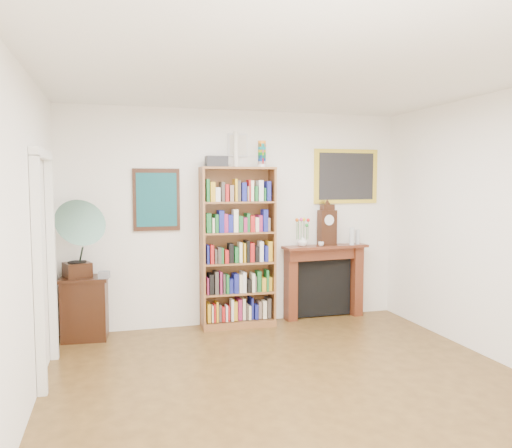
{
  "coord_description": "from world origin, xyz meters",
  "views": [
    {
      "loc": [
        -1.56,
        -3.87,
        1.87
      ],
      "look_at": [
        -0.0,
        1.6,
        1.39
      ],
      "focal_mm": 35.0,
      "sensor_mm": 36.0,
      "label": 1
    }
  ],
  "objects_px": {
    "side_cabinet": "(85,308)",
    "cd_stack": "(104,275)",
    "bottle_left": "(352,236)",
    "teacup": "(321,244)",
    "bottle_right": "(358,237)",
    "mantel_clock": "(327,226)",
    "bookshelf": "(238,238)",
    "gramophone": "(75,235)",
    "flower_vase": "(302,241)",
    "fireplace": "(324,275)"
  },
  "relations": [
    {
      "from": "bookshelf",
      "to": "bottle_left",
      "type": "relative_size",
      "value": 9.88
    },
    {
      "from": "side_cabinet",
      "to": "teacup",
      "type": "distance_m",
      "value": 3.1
    },
    {
      "from": "bottle_right",
      "to": "cd_stack",
      "type": "bearing_deg",
      "value": -175.98
    },
    {
      "from": "mantel_clock",
      "to": "bookshelf",
      "type": "bearing_deg",
      "value": 177.32
    },
    {
      "from": "bookshelf",
      "to": "teacup",
      "type": "relative_size",
      "value": 30.82
    },
    {
      "from": "teacup",
      "to": "side_cabinet",
      "type": "bearing_deg",
      "value": -179.8
    },
    {
      "from": "mantel_clock",
      "to": "bottle_left",
      "type": "xyz_separation_m",
      "value": [
        0.34,
        -0.07,
        -0.15
      ]
    },
    {
      "from": "fireplace",
      "to": "mantel_clock",
      "type": "height_order",
      "value": "mantel_clock"
    },
    {
      "from": "gramophone",
      "to": "teacup",
      "type": "height_order",
      "value": "gramophone"
    },
    {
      "from": "mantel_clock",
      "to": "bottle_right",
      "type": "relative_size",
      "value": 2.78
    },
    {
      "from": "side_cabinet",
      "to": "teacup",
      "type": "xyz_separation_m",
      "value": [
        3.03,
        0.01,
        0.67
      ]
    },
    {
      "from": "bookshelf",
      "to": "mantel_clock",
      "type": "distance_m",
      "value": 1.28
    },
    {
      "from": "bottle_left",
      "to": "cd_stack",
      "type": "bearing_deg",
      "value": -176.93
    },
    {
      "from": "teacup",
      "to": "bottle_left",
      "type": "relative_size",
      "value": 0.32
    },
    {
      "from": "fireplace",
      "to": "bookshelf",
      "type": "bearing_deg",
      "value": -179.1
    },
    {
      "from": "bookshelf",
      "to": "side_cabinet",
      "type": "height_order",
      "value": "bookshelf"
    },
    {
      "from": "bookshelf",
      "to": "fireplace",
      "type": "bearing_deg",
      "value": 6.56
    },
    {
      "from": "bookshelf",
      "to": "fireplace",
      "type": "xyz_separation_m",
      "value": [
        1.24,
        0.1,
        -0.57
      ]
    },
    {
      "from": "flower_vase",
      "to": "side_cabinet",
      "type": "bearing_deg",
      "value": -178.42
    },
    {
      "from": "bookshelf",
      "to": "bottle_left",
      "type": "xyz_separation_m",
      "value": [
        1.62,
        0.01,
        -0.02
      ]
    },
    {
      "from": "fireplace",
      "to": "flower_vase",
      "type": "height_order",
      "value": "flower_vase"
    },
    {
      "from": "cd_stack",
      "to": "bottle_right",
      "type": "height_order",
      "value": "bottle_right"
    },
    {
      "from": "bottle_left",
      "to": "teacup",
      "type": "bearing_deg",
      "value": -176.19
    },
    {
      "from": "side_cabinet",
      "to": "gramophone",
      "type": "bearing_deg",
      "value": -116.2
    },
    {
      "from": "mantel_clock",
      "to": "flower_vase",
      "type": "bearing_deg",
      "value": 178.82
    },
    {
      "from": "side_cabinet",
      "to": "flower_vase",
      "type": "bearing_deg",
      "value": 6.47
    },
    {
      "from": "teacup",
      "to": "bottle_left",
      "type": "bearing_deg",
      "value": 3.81
    },
    {
      "from": "cd_stack",
      "to": "flower_vase",
      "type": "bearing_deg",
      "value": 4.7
    },
    {
      "from": "side_cabinet",
      "to": "cd_stack",
      "type": "height_order",
      "value": "cd_stack"
    },
    {
      "from": "teacup",
      "to": "bottle_right",
      "type": "distance_m",
      "value": 0.6
    },
    {
      "from": "gramophone",
      "to": "cd_stack",
      "type": "height_order",
      "value": "gramophone"
    },
    {
      "from": "side_cabinet",
      "to": "cd_stack",
      "type": "bearing_deg",
      "value": -25.11
    },
    {
      "from": "side_cabinet",
      "to": "bottle_right",
      "type": "height_order",
      "value": "bottle_right"
    },
    {
      "from": "bottle_left",
      "to": "bottle_right",
      "type": "relative_size",
      "value": 1.2
    },
    {
      "from": "flower_vase",
      "to": "bottle_right",
      "type": "xyz_separation_m",
      "value": [
        0.83,
        0.03,
        0.03
      ]
    },
    {
      "from": "flower_vase",
      "to": "mantel_clock",
      "type": "bearing_deg",
      "value": 5.07
    },
    {
      "from": "side_cabinet",
      "to": "mantel_clock",
      "type": "relative_size",
      "value": 1.35
    },
    {
      "from": "side_cabinet",
      "to": "cd_stack",
      "type": "distance_m",
      "value": 0.49
    },
    {
      "from": "gramophone",
      "to": "bottle_right",
      "type": "bearing_deg",
      "value": -16.75
    },
    {
      "from": "bookshelf",
      "to": "gramophone",
      "type": "relative_size",
      "value": 2.57
    },
    {
      "from": "mantel_clock",
      "to": "bottle_right",
      "type": "height_order",
      "value": "mantel_clock"
    },
    {
      "from": "teacup",
      "to": "cd_stack",
      "type": "bearing_deg",
      "value": -177.05
    },
    {
      "from": "side_cabinet",
      "to": "flower_vase",
      "type": "xyz_separation_m",
      "value": [
        2.79,
        0.08,
        0.71
      ]
    },
    {
      "from": "bottle_right",
      "to": "mantel_clock",
      "type": "bearing_deg",
      "value": 179.34
    },
    {
      "from": "bookshelf",
      "to": "gramophone",
      "type": "bearing_deg",
      "value": -173.52
    },
    {
      "from": "bottle_left",
      "to": "bookshelf",
      "type": "bearing_deg",
      "value": -179.58
    },
    {
      "from": "side_cabinet",
      "to": "flower_vase",
      "type": "height_order",
      "value": "flower_vase"
    },
    {
      "from": "gramophone",
      "to": "bottle_left",
      "type": "relative_size",
      "value": 3.85
    },
    {
      "from": "gramophone",
      "to": "bottle_left",
      "type": "height_order",
      "value": "gramophone"
    },
    {
      "from": "mantel_clock",
      "to": "flower_vase",
      "type": "xyz_separation_m",
      "value": [
        -0.37,
        -0.03,
        -0.2
      ]
    }
  ]
}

